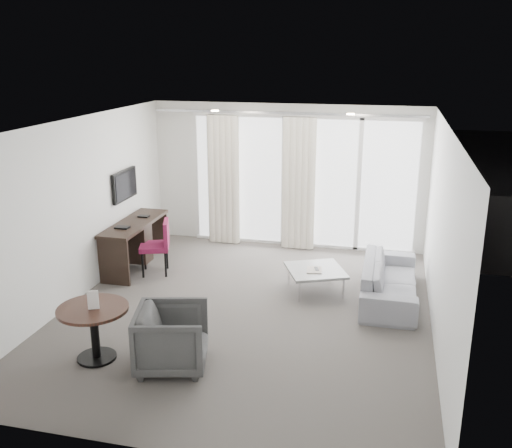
% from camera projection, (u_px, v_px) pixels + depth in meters
% --- Properties ---
extents(floor, '(5.00, 6.00, 0.00)m').
position_uv_depth(floor, '(246.00, 311.00, 7.96)').
color(floor, '#534E49').
rests_on(floor, ground).
extents(ceiling, '(5.00, 6.00, 0.00)m').
position_uv_depth(ceiling, '(245.00, 124.00, 7.20)').
color(ceiling, white).
rests_on(ceiling, ground).
extents(wall_left, '(0.00, 6.00, 2.60)m').
position_uv_depth(wall_left, '(76.00, 211.00, 8.14)').
color(wall_left, silver).
rests_on(wall_left, ground).
extents(wall_right, '(0.00, 6.00, 2.60)m').
position_uv_depth(wall_right, '(441.00, 236.00, 7.02)').
color(wall_right, silver).
rests_on(wall_right, ground).
extents(wall_front, '(5.00, 0.00, 2.60)m').
position_uv_depth(wall_front, '(156.00, 323.00, 4.79)').
color(wall_front, silver).
rests_on(wall_front, ground).
extents(window_panel, '(4.00, 0.02, 2.38)m').
position_uv_depth(window_panel, '(303.00, 182.00, 10.32)').
color(window_panel, white).
rests_on(window_panel, ground).
extents(window_frame, '(4.10, 0.06, 2.44)m').
position_uv_depth(window_frame, '(303.00, 183.00, 10.31)').
color(window_frame, white).
rests_on(window_frame, ground).
extents(curtain_left, '(0.60, 0.20, 2.38)m').
position_uv_depth(curtain_left, '(224.00, 180.00, 10.49)').
color(curtain_left, silver).
rests_on(curtain_left, ground).
extents(curtain_right, '(0.60, 0.20, 2.38)m').
position_uv_depth(curtain_right, '(299.00, 184.00, 10.18)').
color(curtain_right, silver).
rests_on(curtain_right, ground).
extents(curtain_track, '(4.80, 0.04, 0.04)m').
position_uv_depth(curtain_track, '(286.00, 113.00, 9.87)').
color(curtain_track, '#B2B2B7').
rests_on(curtain_track, ceiling).
extents(downlight_a, '(0.12, 0.12, 0.02)m').
position_uv_depth(downlight_a, '(215.00, 111.00, 8.89)').
color(downlight_a, '#FFE0B2').
rests_on(downlight_a, ceiling).
extents(downlight_b, '(0.12, 0.12, 0.02)m').
position_uv_depth(downlight_b, '(351.00, 114.00, 8.42)').
color(downlight_b, '#FFE0B2').
rests_on(downlight_b, ceiling).
extents(desk, '(0.52, 1.67, 0.78)m').
position_uv_depth(desk, '(136.00, 245.00, 9.49)').
color(desk, black).
rests_on(desk, floor).
extents(tv, '(0.05, 0.80, 0.50)m').
position_uv_depth(tv, '(125.00, 185.00, 9.47)').
color(tv, black).
rests_on(tv, wall_left).
extents(desk_chair, '(0.60, 0.58, 0.89)m').
position_uv_depth(desk_chair, '(154.00, 247.00, 9.21)').
color(desk_chair, maroon).
rests_on(desk_chair, floor).
extents(round_table, '(0.85, 0.85, 0.66)m').
position_uv_depth(round_table, '(95.00, 333.00, 6.65)').
color(round_table, '#351D15').
rests_on(round_table, floor).
extents(menu_card, '(0.12, 0.07, 0.23)m').
position_uv_depth(menu_card, '(93.00, 304.00, 6.51)').
color(menu_card, white).
rests_on(menu_card, round_table).
extents(tub_armchair, '(0.96, 0.95, 0.73)m').
position_uv_depth(tub_armchair, '(172.00, 338.00, 6.47)').
color(tub_armchair, '#393939').
rests_on(tub_armchair, floor).
extents(coffee_table, '(1.06, 1.06, 0.36)m').
position_uv_depth(coffee_table, '(315.00, 280.00, 8.57)').
color(coffee_table, gray).
rests_on(coffee_table, floor).
extents(remote, '(0.09, 0.16, 0.02)m').
position_uv_depth(remote, '(316.00, 270.00, 8.49)').
color(remote, black).
rests_on(remote, coffee_table).
extents(magazine, '(0.28, 0.34, 0.02)m').
position_uv_depth(magazine, '(314.00, 271.00, 8.47)').
color(magazine, gray).
rests_on(magazine, coffee_table).
extents(sofa, '(0.77, 1.96, 0.57)m').
position_uv_depth(sofa, '(390.00, 280.00, 8.30)').
color(sofa, gray).
rests_on(sofa, floor).
extents(terrace_slab, '(5.60, 3.00, 0.12)m').
position_uv_depth(terrace_slab, '(313.00, 225.00, 12.10)').
color(terrace_slab, '#4D4D50').
rests_on(terrace_slab, ground).
extents(rattan_chair_a, '(0.79, 0.79, 0.89)m').
position_uv_depth(rattan_chair_a, '(338.00, 206.00, 11.64)').
color(rattan_chair_a, brown).
rests_on(rattan_chair_a, terrace_slab).
extents(rattan_chair_b, '(0.75, 0.75, 0.83)m').
position_uv_depth(rattan_chair_b, '(411.00, 204.00, 11.89)').
color(rattan_chair_b, brown).
rests_on(rattan_chair_b, terrace_slab).
extents(rattan_table, '(0.49, 0.49, 0.48)m').
position_uv_depth(rattan_table, '(352.00, 224.00, 11.13)').
color(rattan_table, brown).
rests_on(rattan_table, terrace_slab).
extents(balustrade, '(5.50, 0.06, 1.05)m').
position_uv_depth(balustrade, '(322.00, 184.00, 13.28)').
color(balustrade, '#B2B2B7').
rests_on(balustrade, terrace_slab).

